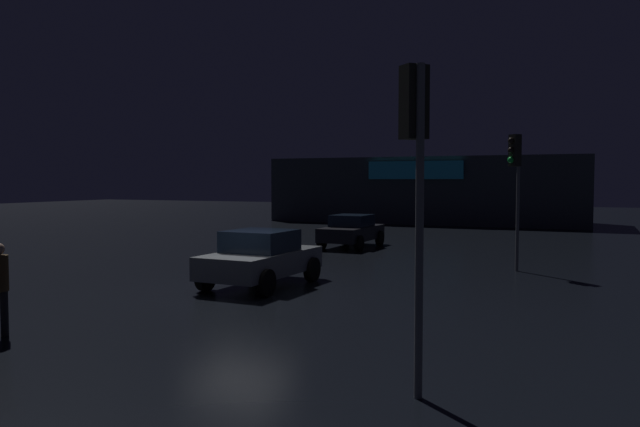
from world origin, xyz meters
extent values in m
plane|color=black|center=(0.00, 0.00, 0.00)|extent=(120.00, 120.00, 0.00)
cube|color=#33383D|center=(-2.18, 28.92, 2.23)|extent=(21.22, 6.83, 4.47)
cube|color=#33CCF2|center=(-2.18, 25.36, 3.58)|extent=(6.25, 0.24, 1.17)
cylinder|color=#595B60|center=(6.10, 6.91, 2.18)|extent=(0.10, 0.10, 4.35)
cube|color=black|center=(6.00, 6.80, 3.85)|extent=(0.41, 0.41, 1.01)
sphere|color=black|center=(5.89, 6.68, 4.15)|extent=(0.20, 0.20, 0.20)
sphere|color=black|center=(5.89, 6.68, 3.85)|extent=(0.20, 0.20, 0.20)
sphere|color=#19D13F|center=(5.89, 6.68, 3.54)|extent=(0.20, 0.20, 0.20)
cylinder|color=#595B60|center=(6.15, -5.60, 2.21)|extent=(0.11, 0.11, 4.42)
cube|color=black|center=(6.04, -5.50, 3.93)|extent=(0.41, 0.41, 0.97)
sphere|color=black|center=(5.92, -5.39, 4.22)|extent=(0.20, 0.20, 0.20)
sphere|color=black|center=(5.92, -5.39, 3.93)|extent=(0.20, 0.20, 0.20)
sphere|color=#19D13F|center=(5.92, -5.39, 3.64)|extent=(0.20, 0.20, 0.20)
cube|color=black|center=(-1.25, 11.39, 0.62)|extent=(1.78, 3.87, 0.58)
cube|color=black|center=(-1.25, 11.41, 1.16)|extent=(1.56, 1.74, 0.51)
cylinder|color=black|center=(-2.06, 12.68, 0.33)|extent=(0.24, 0.66, 0.65)
cylinder|color=black|center=(-0.38, 12.64, 0.33)|extent=(0.24, 0.66, 0.65)
cylinder|color=black|center=(-2.12, 10.15, 0.33)|extent=(0.24, 0.66, 0.65)
cylinder|color=black|center=(-0.44, 10.11, 0.33)|extent=(0.24, 0.66, 0.65)
cube|color=slate|center=(-0.04, 1.20, 0.65)|extent=(1.98, 3.99, 0.61)
cube|color=black|center=(-0.04, 1.16, 1.25)|extent=(1.72, 1.77, 0.58)
cylinder|color=black|center=(0.83, -0.13, 0.35)|extent=(0.25, 0.70, 0.69)
cylinder|color=black|center=(-1.00, -0.06, 0.35)|extent=(0.25, 0.70, 0.69)
cylinder|color=black|center=(0.93, 2.46, 0.35)|extent=(0.25, 0.70, 0.69)
cylinder|color=black|center=(-0.91, 2.53, 0.35)|extent=(0.25, 0.70, 0.69)
cylinder|color=black|center=(-1.76, -5.49, 0.42)|extent=(0.14, 0.14, 0.84)
camera|label=1|loc=(8.19, -13.48, 2.90)|focal=34.45mm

